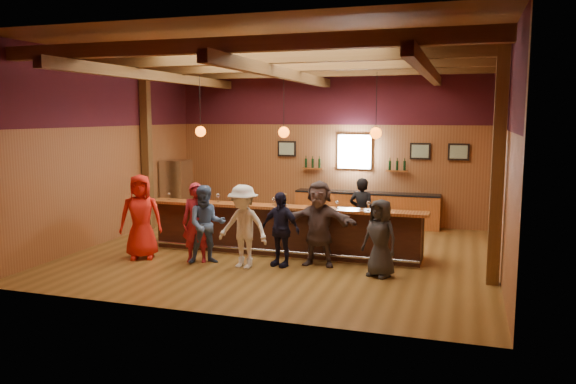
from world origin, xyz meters
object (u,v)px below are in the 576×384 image
object	(u,v)px
customer_denim	(207,225)
customer_navy	(280,229)
customer_brown	(319,223)
ice_bucket	(282,200)
bartender	(362,213)
customer_white	(243,227)
customer_dark	(380,238)
back_bar_cabinet	(366,209)
stainless_fridge	(177,191)
bar_counter	(287,229)
customer_orange	(141,217)
customer_redvest	(197,223)
bottle_a	(318,200)

from	to	relation	value
customer_denim	customer_navy	bearing A→B (deg)	-18.74
customer_brown	ice_bucket	bearing A→B (deg)	147.10
bartender	ice_bucket	bearing A→B (deg)	44.37
customer_white	customer_dark	xyz separation A→B (m)	(2.72, 0.22, -0.10)
back_bar_cabinet	customer_white	size ratio (longest dim) A/B	2.36
customer_dark	ice_bucket	size ratio (longest dim) A/B	6.06
stainless_fridge	customer_navy	size ratio (longest dim) A/B	1.17
customer_dark	ice_bucket	world-z (taller)	customer_dark
customer_denim	customer_dark	distance (m)	3.58
bar_counter	stainless_fridge	xyz separation A→B (m)	(-4.12, 2.45, 0.38)
stainless_fridge	customer_denim	xyz separation A→B (m)	(2.82, -3.86, -0.08)
customer_orange	customer_navy	world-z (taller)	customer_orange
back_bar_cabinet	customer_orange	xyz separation A→B (m)	(-4.00, -5.04, 0.43)
bar_counter	bartender	distance (m)	1.84
bartender	bar_counter	bearing A→B (deg)	38.90
customer_redvest	customer_dark	size ratio (longest dim) A/B	1.12
back_bar_cabinet	customer_redvest	world-z (taller)	customer_redvest
stainless_fridge	ice_bucket	xyz separation A→B (m)	(4.08, -2.70, 0.33)
bar_counter	ice_bucket	bearing A→B (deg)	-97.70
back_bar_cabinet	bottle_a	world-z (taller)	bottle_a
stainless_fridge	customer_dark	xyz separation A→B (m)	(6.40, -3.74, -0.15)
customer_denim	bartender	distance (m)	3.70
customer_brown	customer_redvest	bearing A→B (deg)	-169.95
ice_bucket	bottle_a	distance (m)	0.80
customer_redvest	ice_bucket	size ratio (longest dim) A/B	6.79
stainless_fridge	bottle_a	xyz separation A→B (m)	(4.88, -2.64, 0.36)
bar_counter	back_bar_cabinet	distance (m)	3.76
bar_counter	customer_denim	xyz separation A→B (m)	(-1.29, -1.41, 0.30)
bar_counter	customer_redvest	size ratio (longest dim) A/B	3.76
stainless_fridge	ice_bucket	world-z (taller)	stainless_fridge
customer_redvest	customer_white	bearing A→B (deg)	-22.85
ice_bucket	bar_counter	bearing A→B (deg)	82.30
customer_navy	ice_bucket	xyz separation A→B (m)	(-0.27, 0.90, 0.47)
bar_counter	bartender	size ratio (longest dim) A/B	3.85
customer_white	customer_dark	world-z (taller)	customer_white
customer_orange	customer_white	world-z (taller)	customer_orange
bar_counter	customer_redvest	world-z (taller)	customer_redvest
customer_orange	ice_bucket	xyz separation A→B (m)	(2.78, 1.22, 0.32)
back_bar_cabinet	customer_navy	world-z (taller)	customer_navy
customer_navy	customer_dark	distance (m)	2.06
customer_redvest	stainless_fridge	bearing A→B (deg)	108.48
customer_denim	customer_navy	xyz separation A→B (m)	(1.52, 0.26, -0.05)
back_bar_cabinet	customer_dark	size ratio (longest dim) A/B	2.68
customer_navy	customer_brown	bearing A→B (deg)	37.15
customer_navy	bottle_a	size ratio (longest dim) A/B	4.08
bar_counter	customer_redvest	distance (m)	2.09
customer_denim	customer_dark	size ratio (longest dim) A/B	1.09
customer_white	bartender	distance (m)	3.18
back_bar_cabinet	customer_brown	size ratio (longest dim) A/B	2.28
customer_denim	customer_white	xyz separation A→B (m)	(0.86, -0.10, 0.03)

